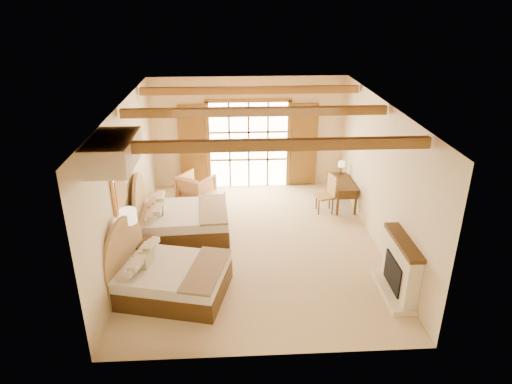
{
  "coord_description": "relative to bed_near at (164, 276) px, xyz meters",
  "views": [
    {
      "loc": [
        -0.5,
        -9.07,
        5.3
      ],
      "look_at": [
        0.03,
        0.2,
        1.21
      ],
      "focal_mm": 32.0,
      "sensor_mm": 36.0,
      "label": 1
    }
  ],
  "objects": [
    {
      "name": "bed_near",
      "position": [
        0.0,
        0.0,
        0.0
      ],
      "size": [
        2.31,
        1.92,
        1.31
      ],
      "rotation": [
        0.0,
        0.0,
        -0.24
      ],
      "color": "#432D10",
      "rests_on": "floor"
    },
    {
      "name": "armchair",
      "position": [
        0.33,
        4.23,
        -0.01
      ],
      "size": [
        1.16,
        1.16,
        0.77
      ],
      "primitive_type": "imported",
      "rotation": [
        0.0,
        0.0,
        -3.73
      ],
      "color": "tan",
      "rests_on": "floor"
    },
    {
      "name": "wall_right",
      "position": [
        4.57,
        1.77,
        1.2
      ],
      "size": [
        0.0,
        7.0,
        7.0
      ],
      "primitive_type": "plane",
      "rotation": [
        1.57,
        0.0,
        -1.57
      ],
      "color": "beige",
      "rests_on": "ground"
    },
    {
      "name": "desk_lamp",
      "position": [
        4.31,
        4.24,
        0.58
      ],
      "size": [
        0.18,
        0.18,
        0.36
      ],
      "color": "#312918",
      "rests_on": "desk"
    },
    {
      "name": "floor",
      "position": [
        1.82,
        1.77,
        -0.4
      ],
      "size": [
        7.0,
        7.0,
        0.0
      ],
      "primitive_type": "plane",
      "color": "#D1B58E",
      "rests_on": "ground"
    },
    {
      "name": "ceiling",
      "position": [
        1.82,
        1.77,
        2.8
      ],
      "size": [
        7.0,
        7.0,
        0.0
      ],
      "primitive_type": "plane",
      "rotation": [
        3.14,
        0.0,
        0.0
      ],
      "color": "#B76F39",
      "rests_on": "ground"
    },
    {
      "name": "fireplace",
      "position": [
        4.41,
        -0.23,
        0.12
      ],
      "size": [
        0.46,
        1.4,
        1.16
      ],
      "color": "beige",
      "rests_on": "ground"
    },
    {
      "name": "canopy_valance",
      "position": [
        -0.58,
        -0.23,
        2.55
      ],
      "size": [
        0.7,
        1.4,
        0.45
      ],
      "primitive_type": "cube",
      "color": "beige",
      "rests_on": "ceiling"
    },
    {
      "name": "ottoman",
      "position": [
        0.82,
        3.84,
        -0.21
      ],
      "size": [
        0.64,
        0.64,
        0.37
      ],
      "primitive_type": "cube",
      "rotation": [
        0.0,
        0.0,
        -0.31
      ],
      "color": "tan",
      "rests_on": "floor"
    },
    {
      "name": "french_doors",
      "position": [
        1.82,
        5.21,
        0.85
      ],
      "size": [
        3.95,
        0.08,
        2.6
      ],
      "color": "white",
      "rests_on": "ground"
    },
    {
      "name": "wall_left",
      "position": [
        -0.93,
        1.77,
        1.2
      ],
      "size": [
        0.0,
        7.0,
        7.0
      ],
      "primitive_type": "plane",
      "rotation": [
        1.57,
        0.0,
        1.57
      ],
      "color": "beige",
      "rests_on": "ground"
    },
    {
      "name": "nightstand",
      "position": [
        -0.62,
        0.91,
        -0.07
      ],
      "size": [
        0.62,
        0.62,
        0.65
      ],
      "primitive_type": "cube",
      "rotation": [
        0.0,
        0.0,
        -0.16
      ],
      "color": "#432D10",
      "rests_on": "floor"
    },
    {
      "name": "bed_far",
      "position": [
        0.0,
        2.32,
        0.02
      ],
      "size": [
        2.16,
        1.67,
        1.37
      ],
      "rotation": [
        0.0,
        0.0,
        0.05
      ],
      "color": "#432D10",
      "rests_on": "floor"
    },
    {
      "name": "painting",
      "position": [
        -0.89,
        1.02,
        1.35
      ],
      "size": [
        0.06,
        0.95,
        0.75
      ],
      "color": "#EEA153",
      "rests_on": "wall_left"
    },
    {
      "name": "wall_back",
      "position": [
        1.82,
        5.27,
        1.2
      ],
      "size": [
        5.5,
        0.0,
        5.5
      ],
      "primitive_type": "plane",
      "rotation": [
        1.57,
        0.0,
        0.0
      ],
      "color": "beige",
      "rests_on": "ground"
    },
    {
      "name": "floor_lamp",
      "position": [
        -0.68,
        0.62,
        0.88
      ],
      "size": [
        0.32,
        0.32,
        1.5
      ],
      "color": "#312918",
      "rests_on": "floor"
    },
    {
      "name": "desk_chair",
      "position": [
        3.74,
        3.35,
        -0.08
      ],
      "size": [
        0.55,
        0.54,
        1.0
      ],
      "rotation": [
        0.0,
        0.0,
        0.27
      ],
      "color": "tan",
      "rests_on": "floor"
    },
    {
      "name": "ceiling_beams",
      "position": [
        1.82,
        1.77,
        2.68
      ],
      "size": [
        5.39,
        4.6,
        0.18
      ],
      "primitive_type": null,
      "color": "brown",
      "rests_on": "ceiling"
    },
    {
      "name": "desk",
      "position": [
        4.24,
        3.73,
        -0.02
      ],
      "size": [
        0.58,
        1.31,
        0.7
      ],
      "rotation": [
        0.0,
        0.0,
        0.02
      ],
      "color": "#432D10",
      "rests_on": "floor"
    }
  ]
}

